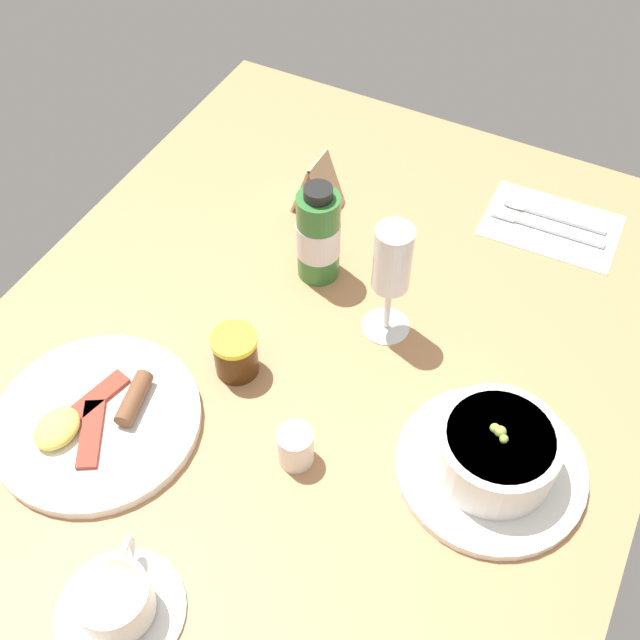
# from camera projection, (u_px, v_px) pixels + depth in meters

# --- Properties ---
(ground_plane) EXTENTS (1.10, 0.84, 0.03)m
(ground_plane) POSITION_uv_depth(u_px,v_px,m) (308.00, 370.00, 1.01)
(ground_plane) COLOR #B27F51
(porridge_bowl) EXTENTS (0.22, 0.22, 0.08)m
(porridge_bowl) POSITION_uv_depth(u_px,v_px,m) (495.00, 455.00, 0.88)
(porridge_bowl) COLOR white
(porridge_bowl) RESTS_ON ground_plane
(cutlery_setting) EXTENTS (0.13, 0.20, 0.01)m
(cutlery_setting) POSITION_uv_depth(u_px,v_px,m) (549.00, 224.00, 1.16)
(cutlery_setting) COLOR white
(cutlery_setting) RESTS_ON ground_plane
(coffee_cup) EXTENTS (0.13, 0.13, 0.06)m
(coffee_cup) POSITION_uv_depth(u_px,v_px,m) (117.00, 602.00, 0.78)
(coffee_cup) COLOR white
(coffee_cup) RESTS_ON ground_plane
(creamer_jug) EXTENTS (0.05, 0.04, 0.06)m
(creamer_jug) POSITION_uv_depth(u_px,v_px,m) (296.00, 446.00, 0.89)
(creamer_jug) COLOR white
(creamer_jug) RESTS_ON ground_plane
(wine_glass) EXTENTS (0.06, 0.06, 0.17)m
(wine_glass) POSITION_uv_depth(u_px,v_px,m) (392.00, 265.00, 0.95)
(wine_glass) COLOR white
(wine_glass) RESTS_ON ground_plane
(jam_jar) EXTENTS (0.06, 0.06, 0.06)m
(jam_jar) POSITION_uv_depth(u_px,v_px,m) (236.00, 353.00, 0.97)
(jam_jar) COLOR #41240D
(jam_jar) RESTS_ON ground_plane
(sauce_bottle_green) EXTENTS (0.06, 0.06, 0.15)m
(sauce_bottle_green) POSITION_uv_depth(u_px,v_px,m) (318.00, 235.00, 1.05)
(sauce_bottle_green) COLOR #337233
(sauce_bottle_green) RESTS_ON ground_plane
(breakfast_plate) EXTENTS (0.25, 0.25, 0.04)m
(breakfast_plate) POSITION_uv_depth(u_px,v_px,m) (96.00, 420.00, 0.94)
(breakfast_plate) COLOR white
(breakfast_plate) RESTS_ON ground_plane
(menu_card) EXTENTS (0.06, 0.06, 0.09)m
(menu_card) POSITION_uv_depth(u_px,v_px,m) (318.00, 184.00, 1.15)
(menu_card) COLOR tan
(menu_card) RESTS_ON ground_plane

